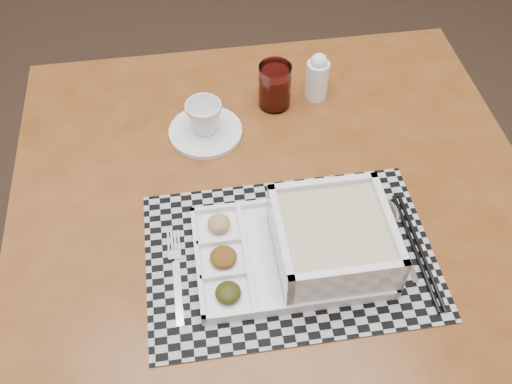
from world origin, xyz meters
The scene contains 10 objects.
dining_table centered at (0.88, -0.59, 0.66)m, with size 1.02×1.02×0.74m.
placemat centered at (0.88, -0.70, 0.74)m, with size 0.49×0.33×0.00m, color #9FA0A7.
serving_tray centered at (0.93, -0.71, 0.78)m, with size 0.33×0.23×0.09m.
fork centered at (0.68, -0.70, 0.74)m, with size 0.02×0.19×0.00m.
spoon centered at (1.08, -0.66, 0.74)m, with size 0.04×0.18×0.01m.
chopsticks centered at (1.10, -0.73, 0.74)m, with size 0.03×0.24×0.01m.
saucer centered at (0.78, -0.38, 0.74)m, with size 0.15×0.15×0.01m, color white.
cup centered at (0.78, -0.38, 0.78)m, with size 0.07×0.07×0.07m, color white.
juice_glass centered at (0.93, -0.32, 0.78)m, with size 0.07×0.07×0.10m.
creamer_bottle centered at (1.03, -0.31, 0.79)m, with size 0.05×0.05×0.11m.
Camera 1 is at (0.72, -1.22, 1.56)m, focal length 40.00 mm.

